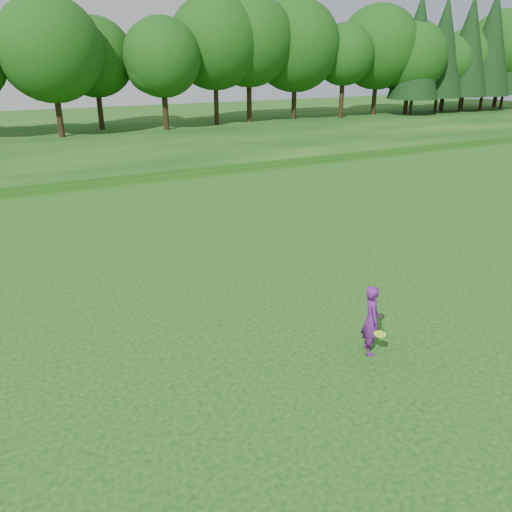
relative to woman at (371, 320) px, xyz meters
name	(u,v)px	position (x,y,z in m)	size (l,w,h in m)	color
ground	(351,335)	(0.12, 0.84, -0.88)	(140.00, 140.00, 0.00)	#0C4311
berm	(92,142)	(0.12, 34.84, -0.58)	(130.00, 30.00, 0.60)	#0C4311
walking_path	(140,180)	(0.12, 20.84, -0.86)	(130.00, 1.60, 0.04)	gray
treeline	(72,40)	(0.12, 38.84, 7.22)	(104.00, 7.00, 15.00)	#16430F
woman	(371,320)	(0.00, 0.00, 0.00)	(0.66, 1.00, 1.76)	#5D1A76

